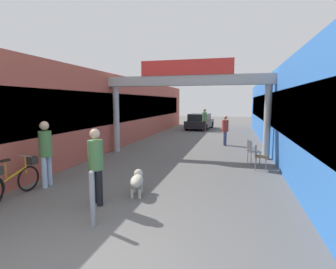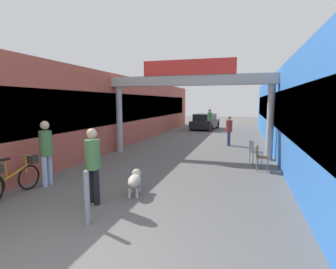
{
  "view_description": "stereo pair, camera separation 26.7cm",
  "coord_description": "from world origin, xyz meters",
  "px_view_note": "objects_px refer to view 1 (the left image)",
  "views": [
    {
      "loc": [
        2.1,
        -2.69,
        2.35
      ],
      "look_at": [
        0.0,
        5.41,
        1.3
      ],
      "focal_mm": 28.0,
      "sensor_mm": 36.0,
      "label": 1
    },
    {
      "loc": [
        2.35,
        -2.62,
        2.35
      ],
      "look_at": [
        0.0,
        5.41,
        1.3
      ],
      "focal_mm": 28.0,
      "sensor_mm": 36.0,
      "label": 2
    }
  ],
  "objects_px": {
    "bollard_post_metal": "(92,198)",
    "pedestrian_elderly_walking": "(205,118)",
    "pedestrian_companion": "(46,149)",
    "bicycle_orange_second": "(15,179)",
    "pedestrian_with_dog": "(96,161)",
    "cafe_chair_wood_nearer": "(259,154)",
    "pedestrian_carrying_crate": "(225,128)",
    "dog_on_leash": "(137,180)",
    "cafe_chair_aluminium_farther": "(252,150)",
    "parked_car_black": "(200,122)"
  },
  "relations": [
    {
      "from": "pedestrian_companion",
      "to": "cafe_chair_wood_nearer",
      "type": "bearing_deg",
      "value": 30.13
    },
    {
      "from": "pedestrian_carrying_crate",
      "to": "pedestrian_elderly_walking",
      "type": "height_order",
      "value": "pedestrian_elderly_walking"
    },
    {
      "from": "bicycle_orange_second",
      "to": "pedestrian_with_dog",
      "type": "bearing_deg",
      "value": 0.77
    },
    {
      "from": "pedestrian_with_dog",
      "to": "pedestrian_carrying_crate",
      "type": "height_order",
      "value": "pedestrian_with_dog"
    },
    {
      "from": "dog_on_leash",
      "to": "bicycle_orange_second",
      "type": "relative_size",
      "value": 0.5
    },
    {
      "from": "bollard_post_metal",
      "to": "pedestrian_elderly_walking",
      "type": "bearing_deg",
      "value": 89.37
    },
    {
      "from": "pedestrian_companion",
      "to": "bicycle_orange_second",
      "type": "bearing_deg",
      "value": -107.42
    },
    {
      "from": "pedestrian_carrying_crate",
      "to": "cafe_chair_aluminium_farther",
      "type": "height_order",
      "value": "pedestrian_carrying_crate"
    },
    {
      "from": "pedestrian_carrying_crate",
      "to": "pedestrian_elderly_walking",
      "type": "bearing_deg",
      "value": 106.27
    },
    {
      "from": "dog_on_leash",
      "to": "cafe_chair_aluminium_farther",
      "type": "xyz_separation_m",
      "value": [
        3.01,
        4.27,
        0.17
      ]
    },
    {
      "from": "cafe_chair_wood_nearer",
      "to": "bicycle_orange_second",
      "type": "bearing_deg",
      "value": -145.34
    },
    {
      "from": "cafe_chair_aluminium_farther",
      "to": "bicycle_orange_second",
      "type": "bearing_deg",
      "value": -139.08
    },
    {
      "from": "bollard_post_metal",
      "to": "cafe_chair_aluminium_farther",
      "type": "relative_size",
      "value": 1.21
    },
    {
      "from": "pedestrian_elderly_walking",
      "to": "bicycle_orange_second",
      "type": "distance_m",
      "value": 15.82
    },
    {
      "from": "cafe_chair_wood_nearer",
      "to": "cafe_chair_aluminium_farther",
      "type": "relative_size",
      "value": 1.0
    },
    {
      "from": "pedestrian_companion",
      "to": "bicycle_orange_second",
      "type": "height_order",
      "value": "pedestrian_companion"
    },
    {
      "from": "pedestrian_elderly_walking",
      "to": "bicycle_orange_second",
      "type": "xyz_separation_m",
      "value": [
        -2.9,
        -15.54,
        -0.6
      ]
    },
    {
      "from": "dog_on_leash",
      "to": "pedestrian_elderly_walking",
      "type": "bearing_deg",
      "value": 90.05
    },
    {
      "from": "pedestrian_with_dog",
      "to": "bollard_post_metal",
      "type": "distance_m",
      "value": 1.18
    },
    {
      "from": "cafe_chair_aluminium_farther",
      "to": "parked_car_black",
      "type": "xyz_separation_m",
      "value": [
        -3.64,
        12.2,
        0.1
      ]
    },
    {
      "from": "pedestrian_elderly_walking",
      "to": "pedestrian_with_dog",
      "type": "bearing_deg",
      "value": -92.42
    },
    {
      "from": "bicycle_orange_second",
      "to": "parked_car_black",
      "type": "bearing_deg",
      "value": 82.49
    },
    {
      "from": "pedestrian_carrying_crate",
      "to": "parked_car_black",
      "type": "bearing_deg",
      "value": 106.86
    },
    {
      "from": "pedestrian_elderly_walking",
      "to": "parked_car_black",
      "type": "distance_m",
      "value": 1.94
    },
    {
      "from": "pedestrian_carrying_crate",
      "to": "cafe_chair_aluminium_farther",
      "type": "relative_size",
      "value": 1.81
    },
    {
      "from": "pedestrian_elderly_walking",
      "to": "cafe_chair_aluminium_farther",
      "type": "distance_m",
      "value": 10.85
    },
    {
      "from": "dog_on_leash",
      "to": "bicycle_orange_second",
      "type": "height_order",
      "value": "bicycle_orange_second"
    },
    {
      "from": "cafe_chair_aluminium_farther",
      "to": "pedestrian_with_dog",
      "type": "bearing_deg",
      "value": -125.77
    },
    {
      "from": "pedestrian_with_dog",
      "to": "cafe_chair_aluminium_farther",
      "type": "bearing_deg",
      "value": 54.23
    },
    {
      "from": "pedestrian_with_dog",
      "to": "cafe_chair_wood_nearer",
      "type": "relative_size",
      "value": 1.97
    },
    {
      "from": "bicycle_orange_second",
      "to": "cafe_chair_wood_nearer",
      "type": "bearing_deg",
      "value": 34.66
    },
    {
      "from": "bicycle_orange_second",
      "to": "cafe_chair_aluminium_farther",
      "type": "height_order",
      "value": "bicycle_orange_second"
    },
    {
      "from": "bicycle_orange_second",
      "to": "pedestrian_companion",
      "type": "bearing_deg",
      "value": 72.58
    },
    {
      "from": "cafe_chair_wood_nearer",
      "to": "parked_car_black",
      "type": "distance_m",
      "value": 13.67
    },
    {
      "from": "pedestrian_with_dog",
      "to": "pedestrian_carrying_crate",
      "type": "bearing_deg",
      "value": 74.69
    },
    {
      "from": "cafe_chair_wood_nearer",
      "to": "cafe_chair_aluminium_farther",
      "type": "bearing_deg",
      "value": 100.28
    },
    {
      "from": "dog_on_leash",
      "to": "parked_car_black",
      "type": "height_order",
      "value": "parked_car_black"
    },
    {
      "from": "bollard_post_metal",
      "to": "parked_car_black",
      "type": "relative_size",
      "value": 0.26
    },
    {
      "from": "pedestrian_elderly_walking",
      "to": "cafe_chair_aluminium_farther",
      "type": "bearing_deg",
      "value": -73.8
    },
    {
      "from": "dog_on_leash",
      "to": "bollard_post_metal",
      "type": "distance_m",
      "value": 1.83
    },
    {
      "from": "pedestrian_companion",
      "to": "pedestrian_carrying_crate",
      "type": "xyz_separation_m",
      "value": [
        4.5,
        8.37,
        -0.14
      ]
    },
    {
      "from": "pedestrian_carrying_crate",
      "to": "dog_on_leash",
      "type": "height_order",
      "value": "pedestrian_carrying_crate"
    },
    {
      "from": "bicycle_orange_second",
      "to": "cafe_chair_wood_nearer",
      "type": "height_order",
      "value": "bicycle_orange_second"
    },
    {
      "from": "pedestrian_with_dog",
      "to": "cafe_chair_wood_nearer",
      "type": "distance_m",
      "value": 5.7
    },
    {
      "from": "pedestrian_elderly_walking",
      "to": "cafe_chair_aluminium_farther",
      "type": "xyz_separation_m",
      "value": [
        3.02,
        -10.41,
        -0.5
      ]
    },
    {
      "from": "pedestrian_elderly_walking",
      "to": "cafe_chair_wood_nearer",
      "type": "height_order",
      "value": "pedestrian_elderly_walking"
    },
    {
      "from": "pedestrian_carrying_crate",
      "to": "pedestrian_elderly_walking",
      "type": "xyz_separation_m",
      "value": [
        -1.85,
        6.35,
        0.12
      ]
    },
    {
      "from": "pedestrian_companion",
      "to": "pedestrian_carrying_crate",
      "type": "distance_m",
      "value": 9.5
    },
    {
      "from": "pedestrian_companion",
      "to": "bollard_post_metal",
      "type": "xyz_separation_m",
      "value": [
        2.46,
        -1.78,
        -0.51
      ]
    },
    {
      "from": "pedestrian_with_dog",
      "to": "pedestrian_companion",
      "type": "height_order",
      "value": "pedestrian_companion"
    }
  ]
}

